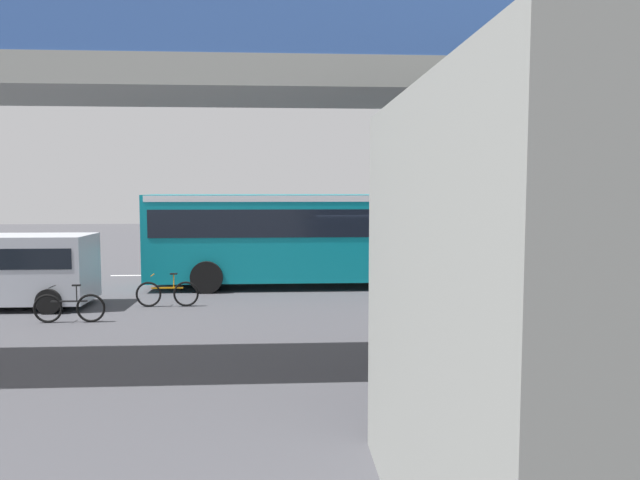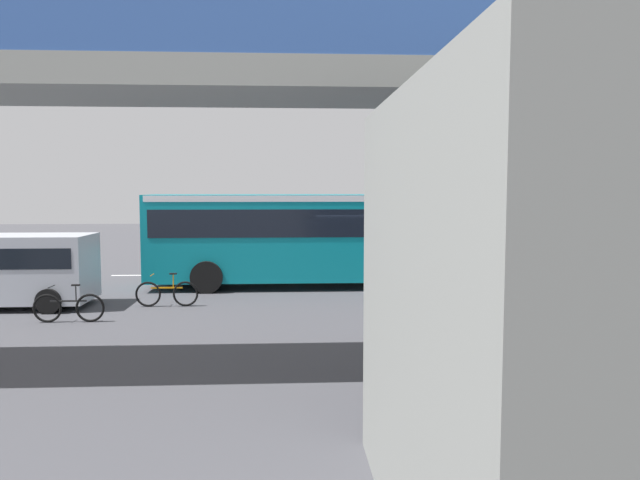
# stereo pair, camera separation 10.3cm
# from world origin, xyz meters

# --- Properties ---
(ground) EXTENTS (80.00, 80.00, 0.00)m
(ground) POSITION_xyz_m (0.00, 0.00, 0.00)
(ground) COLOR #424247
(city_bus) EXTENTS (11.54, 2.85, 3.15)m
(city_bus) POSITION_xyz_m (1.11, -0.10, 1.88)
(city_bus) COLOR #0C8493
(city_bus) RESTS_ON ground
(parked_van) EXTENTS (4.80, 2.17, 2.05)m
(parked_van) POSITION_xyz_m (10.17, 3.27, 1.18)
(parked_van) COLOR #B7BCC6
(parked_van) RESTS_ON ground
(bicycle_orange) EXTENTS (1.77, 0.44, 0.96)m
(bicycle_orange) POSITION_xyz_m (5.62, 3.41, 0.37)
(bicycle_orange) COLOR black
(bicycle_orange) RESTS_ON ground
(bicycle_black) EXTENTS (1.77, 0.44, 0.96)m
(bicycle_black) POSITION_xyz_m (7.68, 5.38, 0.37)
(bicycle_black) COLOR black
(bicycle_black) RESTS_ON ground
(pedestrian) EXTENTS (0.38, 0.38, 1.79)m
(pedestrian) POSITION_xyz_m (6.87, -2.43, 0.89)
(pedestrian) COLOR #2D2D38
(pedestrian) RESTS_ON ground
(traffic_sign) EXTENTS (0.08, 0.60, 2.80)m
(traffic_sign) POSITION_xyz_m (1.38, -4.59, 1.89)
(traffic_sign) COLOR slate
(traffic_sign) RESTS_ON ground
(lane_dash_leftmost) EXTENTS (2.00, 0.20, 0.01)m
(lane_dash_leftmost) POSITION_xyz_m (-8.00, -3.14, 0.00)
(lane_dash_leftmost) COLOR silver
(lane_dash_leftmost) RESTS_ON ground
(lane_dash_left) EXTENTS (2.00, 0.20, 0.01)m
(lane_dash_left) POSITION_xyz_m (-4.00, -3.14, 0.00)
(lane_dash_left) COLOR silver
(lane_dash_left) RESTS_ON ground
(lane_dash_centre) EXTENTS (2.00, 0.20, 0.01)m
(lane_dash_centre) POSITION_xyz_m (0.00, -3.14, 0.00)
(lane_dash_centre) COLOR silver
(lane_dash_centre) RESTS_ON ground
(lane_dash_right) EXTENTS (2.00, 0.20, 0.01)m
(lane_dash_right) POSITION_xyz_m (4.00, -3.14, 0.00)
(lane_dash_right) COLOR silver
(lane_dash_right) RESTS_ON ground
(lane_dash_rightmost) EXTENTS (2.00, 0.20, 0.01)m
(lane_dash_rightmost) POSITION_xyz_m (8.00, -3.14, 0.00)
(lane_dash_rightmost) COLOR silver
(lane_dash_rightmost) RESTS_ON ground
(pedestrian_overpass) EXTENTS (26.04, 2.60, 6.52)m
(pedestrian_overpass) POSITION_xyz_m (0.00, 9.82, 4.79)
(pedestrian_overpass) COLOR gray
(pedestrian_overpass) RESTS_ON ground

